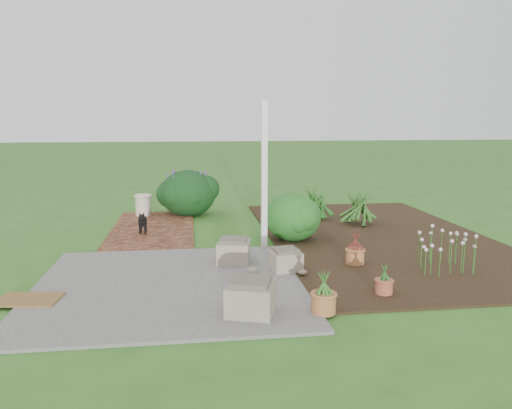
{
  "coord_description": "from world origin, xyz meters",
  "views": [
    {
      "loc": [
        -0.94,
        -8.18,
        2.21
      ],
      "look_at": [
        0.2,
        0.4,
        0.7
      ],
      "focal_mm": 35.0,
      "sensor_mm": 36.0,
      "label": 1
    }
  ],
  "objects": [
    {
      "name": "coir_doormat",
      "position": [
        -2.9,
        -2.15,
        0.05
      ],
      "size": [
        0.79,
        0.56,
        0.02
      ],
      "primitive_type": "cube",
      "rotation": [
        0.0,
        0.0,
        -0.12
      ],
      "color": "brown",
      "rests_on": "concrete_patio"
    },
    {
      "name": "veranda_post",
      "position": [
        0.3,
        0.1,
        1.25
      ],
      "size": [
        0.1,
        0.1,
        2.5
      ],
      "primitive_type": "cube",
      "color": "white",
      "rests_on": "ground"
    },
    {
      "name": "stone_trough_mid",
      "position": [
        0.4,
        -1.35,
        0.18
      ],
      "size": [
        0.46,
        0.46,
        0.27
      ],
      "primitive_type": "cube",
      "rotation": [
        0.0,
        0.0,
        0.15
      ],
      "color": "gray",
      "rests_on": "concrete_patio"
    },
    {
      "name": "ground",
      "position": [
        0.0,
        0.0,
        0.0
      ],
      "size": [
        80.0,
        80.0,
        0.0
      ],
      "primitive_type": "plane",
      "color": "#336720",
      "rests_on": "ground"
    },
    {
      "name": "stone_trough_far",
      "position": [
        -0.31,
        -0.86,
        0.2
      ],
      "size": [
        0.56,
        0.56,
        0.32
      ],
      "primitive_type": "cube",
      "rotation": [
        0.0,
        0.0,
        -0.19
      ],
      "color": "gray",
      "rests_on": "concrete_patio"
    },
    {
      "name": "pink_flower_patch",
      "position": [
        2.63,
        -1.54,
        0.34
      ],
      "size": [
        1.2,
        1.2,
        0.62
      ],
      "primitive_type": null,
      "rotation": [
        0.0,
        0.0,
        0.3
      ],
      "color": "#113D0F",
      "rests_on": "garden_bed"
    },
    {
      "name": "evergreen_shrub",
      "position": [
        0.88,
        0.49,
        0.46
      ],
      "size": [
        1.25,
        1.25,
        0.86
      ],
      "primitive_type": "ellipsoid",
      "rotation": [
        0.0,
        0.0,
        0.28
      ],
      "color": "#0E3F0E",
      "rests_on": "garden_bed"
    },
    {
      "name": "brick_path",
      "position": [
        -1.7,
        1.75,
        0.02
      ],
      "size": [
        1.6,
        3.5,
        0.04
      ],
      "primitive_type": "cube",
      "color": "#5A2E1C",
      "rests_on": "ground"
    },
    {
      "name": "stone_trough_near",
      "position": [
        -0.3,
        -2.9,
        0.21
      ],
      "size": [
        0.64,
        0.64,
        0.34
      ],
      "primitive_type": "cube",
      "rotation": [
        0.0,
        0.0,
        -0.31
      ],
      "color": "slate",
      "rests_on": "concrete_patio"
    },
    {
      "name": "terracotta_pot_small_right",
      "position": [
        0.52,
        -2.98,
        0.15
      ],
      "size": [
        0.37,
        0.37,
        0.23
      ],
      "primitive_type": "cylinder",
      "rotation": [
        0.0,
        0.0,
        -0.43
      ],
      "color": "#AC673A",
      "rests_on": "garden_bed"
    },
    {
      "name": "agapanthus_clump_front",
      "position": [
        1.75,
        2.23,
        0.47
      ],
      "size": [
        1.21,
        1.21,
        0.87
      ],
      "primitive_type": null,
      "rotation": [
        0.0,
        0.0,
        -0.27
      ],
      "color": "#103613",
      "rests_on": "garden_bed"
    },
    {
      "name": "terracotta_pot_small_left",
      "position": [
        1.44,
        -2.46,
        0.12
      ],
      "size": [
        0.26,
        0.26,
        0.18
      ],
      "primitive_type": "cylinder",
      "rotation": [
        0.0,
        0.0,
        0.24
      ],
      "color": "#A75438",
      "rests_on": "garden_bed"
    },
    {
      "name": "agapanthus_clump_back",
      "position": [
        2.49,
        1.58,
        0.48
      ],
      "size": [
        1.16,
        1.16,
        0.91
      ],
      "primitive_type": null,
      "rotation": [
        0.0,
        0.0,
        -0.16
      ],
      "color": "#143710",
      "rests_on": "garden_bed"
    },
    {
      "name": "cream_ceramic_urn",
      "position": [
        -2.0,
        3.08,
        0.27
      ],
      "size": [
        0.43,
        0.43,
        0.45
      ],
      "primitive_type": "cylinder",
      "rotation": [
        0.0,
        0.0,
        0.32
      ],
      "color": "beige",
      "rests_on": "brick_path"
    },
    {
      "name": "terracotta_pot_bronze",
      "position": [
        1.51,
        -1.14,
        0.14
      ],
      "size": [
        0.34,
        0.34,
        0.22
      ],
      "primitive_type": "cylinder",
      "rotation": [
        0.0,
        0.0,
        -0.3
      ],
      "color": "#B56F3D",
      "rests_on": "garden_bed"
    },
    {
      "name": "purple_flowering_bush",
      "position": [
        -1.0,
        3.19,
        0.54
      ],
      "size": [
        1.41,
        1.41,
        1.07
      ],
      "primitive_type": "ellipsoid",
      "rotation": [
        0.0,
        0.0,
        0.12
      ],
      "color": "black",
      "rests_on": "ground"
    },
    {
      "name": "black_dog",
      "position": [
        -1.85,
        1.26,
        0.28
      ],
      "size": [
        0.15,
        0.46,
        0.4
      ],
      "rotation": [
        0.0,
        0.0,
        0.03
      ],
      "color": "black",
      "rests_on": "brick_path"
    },
    {
      "name": "concrete_patio",
      "position": [
        -1.25,
        -1.75,
        0.02
      ],
      "size": [
        3.5,
        3.5,
        0.04
      ],
      "primitive_type": "cube",
      "color": "#5A5A58",
      "rests_on": "ground"
    },
    {
      "name": "garden_bed",
      "position": [
        2.5,
        0.5,
        0.01
      ],
      "size": [
        4.0,
        7.0,
        0.03
      ],
      "primitive_type": "cube",
      "color": "black",
      "rests_on": "ground"
    }
  ]
}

